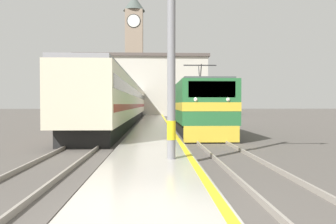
{
  "coord_description": "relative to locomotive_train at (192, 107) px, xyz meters",
  "views": [
    {
      "loc": [
        0.12,
        -5.37,
        1.97
      ],
      "look_at": [
        1.39,
        25.93,
        1.21
      ],
      "focal_mm": 35.0,
      "sensor_mm": 36.0,
      "label": 1
    }
  ],
  "objects": [
    {
      "name": "rail_track_far",
      "position": [
        -5.98,
        5.98,
        -1.73
      ],
      "size": [
        2.84,
        140.0,
        0.16
      ],
      "color": "#514C47",
      "rests_on": "ground"
    },
    {
      "name": "platform",
      "position": [
        -2.91,
        5.98,
        -1.63
      ],
      "size": [
        2.82,
        140.0,
        0.26
      ],
      "color": "#ADA89E",
      "rests_on": "ground"
    },
    {
      "name": "station_building",
      "position": [
        -4.95,
        32.32,
        3.35
      ],
      "size": [
        22.14,
        8.65,
        10.16
      ],
      "color": "beige",
      "rests_on": "ground"
    },
    {
      "name": "clock_tower",
      "position": [
        -7.02,
        43.74,
        11.16
      ],
      "size": [
        4.43,
        4.43,
        24.35
      ],
      "color": "gray",
      "rests_on": "ground"
    },
    {
      "name": "passenger_train",
      "position": [
        -5.98,
        11.16,
        0.42
      ],
      "size": [
        2.92,
        44.24,
        4.06
      ],
      "color": "black",
      "rests_on": "ground"
    },
    {
      "name": "rail_track_near",
      "position": [
        0.0,
        5.98,
        -1.73
      ],
      "size": [
        2.84,
        140.0,
        0.16
      ],
      "color": "#514C47",
      "rests_on": "ground"
    },
    {
      "name": "locomotive_train",
      "position": [
        0.0,
        0.0,
        0.0
      ],
      "size": [
        2.92,
        17.18,
        4.4
      ],
      "color": "black",
      "rests_on": "ground"
    },
    {
      "name": "ground_plane",
      "position": [
        -2.92,
        10.98,
        -1.76
      ],
      "size": [
        200.0,
        200.0,
        0.0
      ],
      "primitive_type": "plane",
      "color": "#514C47"
    },
    {
      "name": "catenary_mast",
      "position": [
        -2.19,
        -14.18,
        2.47
      ],
      "size": [
        2.58,
        0.28,
        7.99
      ],
      "color": "gray",
      "rests_on": "platform"
    }
  ]
}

